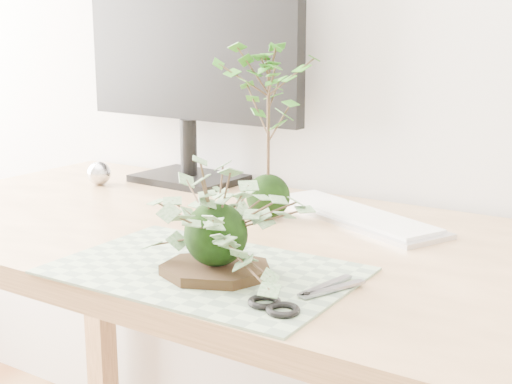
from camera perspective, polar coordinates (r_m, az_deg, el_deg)
desk at (r=1.25m, az=1.56°, el=-7.57°), size 1.60×0.70×0.74m
cutting_mat at (r=1.05m, az=-4.13°, el=-6.28°), size 0.44×0.30×0.00m
stone_dish at (r=1.03m, az=-3.19°, el=-6.24°), size 0.22×0.22×0.01m
ivy_kokedama at (r=1.00m, az=-3.26°, el=-1.04°), size 0.31×0.31×0.18m
maple_kokedama at (r=1.30m, az=1.00°, el=8.32°), size 0.21×0.21×0.35m
keyboard at (r=1.35m, az=7.86°, el=-1.83°), size 0.41×0.27×0.02m
monitor at (r=1.64m, az=-5.37°, el=11.26°), size 0.59×0.18×0.52m
foil_ball at (r=1.66m, az=-12.45°, el=1.48°), size 0.05×0.05×0.05m
scissors at (r=0.92m, az=2.83°, el=-8.85°), size 0.09×0.18×0.01m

